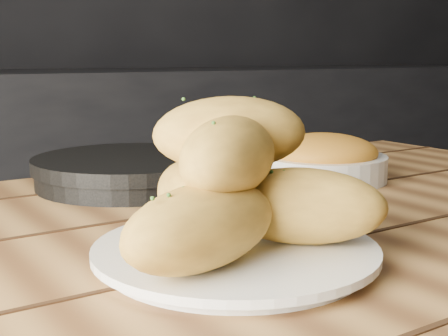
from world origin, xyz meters
TOP-DOWN VIEW (x-y plane):
  - counter at (0.00, 1.70)m, footprint 2.80×0.60m
  - table at (-0.71, 0.34)m, footprint 1.43×0.87m
  - plate at (-0.79, 0.24)m, footprint 0.27×0.27m
  - bread_rolls at (-0.79, 0.25)m, footprint 0.30×0.26m
  - skillet at (-0.71, 0.63)m, footprint 0.44×0.30m
  - bowl at (-0.44, 0.50)m, footprint 0.20×0.20m

SIDE VIEW (x-z plane):
  - counter at x=0.00m, z-range 0.00..0.90m
  - table at x=-0.71m, z-range 0.27..1.02m
  - plate at x=-0.79m, z-range 0.75..0.77m
  - skillet at x=-0.71m, z-range 0.75..0.80m
  - bowl at x=-0.44m, z-range 0.75..0.82m
  - bread_rolls at x=-0.79m, z-range 0.76..0.90m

